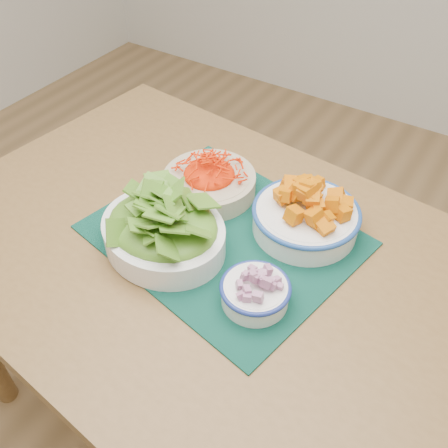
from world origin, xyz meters
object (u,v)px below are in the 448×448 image
lettuce_bowl (163,225)px  onion_bowl (255,290)px  placemat (224,235)px  squash_bowl (307,211)px  table (212,279)px  carrot_bowl (209,178)px

lettuce_bowl → onion_bowl: 0.23m
placemat → squash_bowl: (0.14, 0.11, 0.05)m
lettuce_bowl → table: bearing=37.5°
placemat → squash_bowl: bearing=49.1°
carrot_bowl → lettuce_bowl: (0.02, -0.19, 0.02)m
squash_bowl → onion_bowl: bearing=-88.0°
carrot_bowl → lettuce_bowl: size_ratio=0.76×
lettuce_bowl → placemat: bearing=57.5°
lettuce_bowl → squash_bowl: bearing=51.9°
table → squash_bowl: (0.14, 0.16, 0.15)m
squash_bowl → lettuce_bowl: bearing=-137.9°
placemat → onion_bowl: bearing=-28.4°
table → carrot_bowl: bearing=131.0°
squash_bowl → lettuce_bowl: (-0.22, -0.20, 0.01)m
carrot_bowl → onion_bowl: (0.25, -0.22, -0.01)m
placemat → squash_bowl: size_ratio=1.90×
squash_bowl → carrot_bowl: bearing=-178.8°
squash_bowl → onion_bowl: squash_bowl is taller
table → squash_bowl: size_ratio=4.91×
placemat → squash_bowl: 0.18m
carrot_bowl → placemat: bearing=-44.0°
table → carrot_bowl: 0.23m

